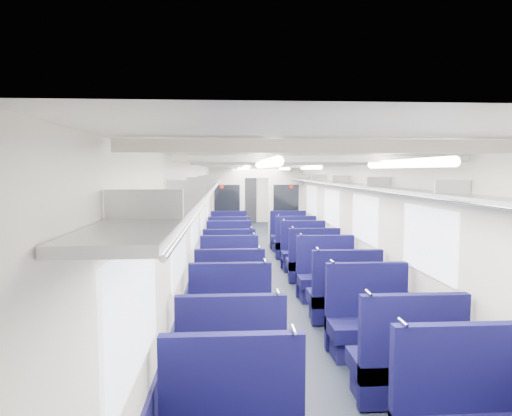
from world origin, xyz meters
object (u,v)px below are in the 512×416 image
at_px(seat_5, 406,367).
at_px(seat_14, 229,255).
at_px(seat_15, 304,255).
at_px(seat_13, 313,264).
at_px(seat_11, 326,280).
at_px(seat_9, 344,299).
at_px(seat_10, 230,280).
at_px(seat_7, 369,326).
at_px(bulkhead, 257,204).
at_px(seat_4, 231,368).
at_px(seat_6, 230,327).
at_px(end_door, 248,199).
at_px(seat_16, 229,246).
at_px(seat_19, 288,238).
at_px(seat_12, 229,266).
at_px(seat_17, 295,245).
at_px(seat_18, 229,238).
at_px(seat_8, 230,297).

xyz_separation_m(seat_5, seat_14, (-1.66, 5.73, 0.00)).
bearing_deg(seat_15, seat_13, -90.00).
bearing_deg(seat_11, seat_9, -90.00).
bearing_deg(seat_11, seat_10, 177.10).
height_order(seat_7, seat_11, same).
xyz_separation_m(bulkhead, seat_4, (-0.83, -9.02, -0.89)).
bearing_deg(seat_5, seat_6, 144.23).
relative_size(end_door, seat_14, 1.78).
relative_size(end_door, seat_6, 1.78).
height_order(seat_5, seat_16, same).
distance_m(seat_10, seat_13, 2.02).
bearing_deg(seat_10, seat_16, 90.00).
bearing_deg(seat_6, seat_4, -90.00).
bearing_deg(seat_7, seat_19, 90.00).
bearing_deg(bulkhead, seat_9, -83.09).
distance_m(seat_4, seat_12, 4.51).
xyz_separation_m(seat_5, seat_12, (-1.66, 4.59, 0.00)).
distance_m(bulkhead, seat_5, 9.18).
bearing_deg(seat_12, seat_15, 33.08).
xyz_separation_m(seat_4, seat_13, (1.66, 4.55, 0.00)).
xyz_separation_m(seat_10, seat_17, (1.66, 3.49, 0.00)).
bearing_deg(bulkhead, seat_18, -132.38).
bearing_deg(seat_5, end_door, 93.18).
distance_m(end_door, seat_9, 12.74).
xyz_separation_m(seat_6, seat_16, (0.00, 5.70, 0.00)).
relative_size(bulkhead, seat_12, 2.49).
relative_size(seat_4, seat_8, 1.00).
relative_size(seat_4, seat_9, 1.00).
distance_m(seat_11, seat_14, 2.86).
xyz_separation_m(seat_10, seat_13, (1.66, 1.14, 0.00)).
bearing_deg(seat_19, seat_17, -90.00).
xyz_separation_m(seat_7, seat_10, (-1.66, 2.38, 0.00)).
height_order(seat_9, seat_15, same).
height_order(seat_4, seat_18, same).
xyz_separation_m(seat_8, seat_9, (1.66, -0.17, 0.00)).
height_order(seat_4, seat_10, same).
bearing_deg(seat_16, seat_12, -90.00).
bearing_deg(seat_8, seat_17, 69.96).
relative_size(seat_8, seat_14, 1.00).
bearing_deg(seat_18, seat_11, -70.88).
bearing_deg(seat_7, seat_13, 90.00).
distance_m(seat_15, seat_16, 2.06).
xyz_separation_m(seat_12, seat_17, (1.66, 2.38, 0.00)).
distance_m(seat_9, seat_12, 2.87).
distance_m(seat_5, seat_11, 3.40).
height_order(seat_5, seat_15, same).
relative_size(seat_8, seat_15, 1.00).
bearing_deg(seat_10, seat_15, 52.83).
relative_size(seat_4, seat_16, 1.00).
relative_size(seat_10, seat_11, 1.00).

